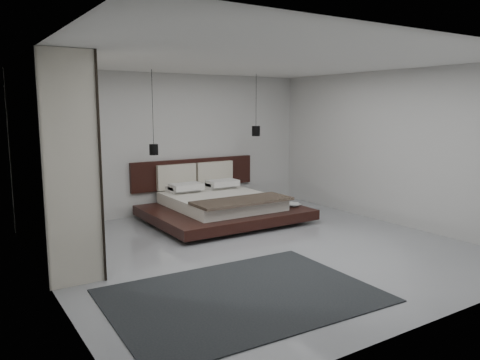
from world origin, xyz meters
TOP-DOWN VIEW (x-y plane):
  - floor at (0.00, 0.00)m, footprint 6.00×6.00m
  - ceiling at (0.00, 0.00)m, footprint 6.00×6.00m
  - wall_back at (0.00, 3.00)m, footprint 6.00×0.00m
  - wall_front at (0.00, -3.00)m, footprint 6.00×0.00m
  - wall_left at (-3.00, 0.00)m, footprint 0.00×6.00m
  - wall_right at (3.00, 0.00)m, footprint 0.00×6.00m
  - lattice_screen at (-2.95, 2.45)m, footprint 0.05×0.90m
  - bed at (0.45, 1.91)m, footprint 2.76×2.38m
  - book_lower at (1.58, 1.26)m, footprint 0.24×0.32m
  - book_upper at (1.56, 1.23)m, footprint 0.34×0.35m
  - pendant_left at (-0.69, 2.34)m, footprint 0.16×0.16m
  - pendant_right at (1.58, 2.34)m, footprint 0.17×0.17m
  - wardrobe at (-2.70, 1.31)m, footprint 0.67×2.84m
  - rug at (-1.20, -1.43)m, footprint 3.05×2.23m

SIDE VIEW (x-z plane):
  - floor at x=0.00m, z-range 0.00..0.00m
  - rug at x=-1.20m, z-range 0.00..0.01m
  - book_lower at x=1.58m, z-range 0.26..0.29m
  - bed at x=0.45m, z-range -0.25..0.82m
  - book_upper at x=1.56m, z-range 0.29..0.31m
  - lattice_screen at x=-2.95m, z-range 0.00..2.60m
  - pendant_left at x=-0.69m, z-range 0.61..2.14m
  - wardrobe at x=-2.70m, z-range 0.00..2.79m
  - wall_back at x=0.00m, z-range -1.60..4.40m
  - wall_front at x=0.00m, z-range -1.60..4.40m
  - wall_left at x=-3.00m, z-range -1.60..4.40m
  - wall_right at x=3.00m, z-range -1.60..4.40m
  - pendant_right at x=1.58m, z-range 1.02..2.28m
  - ceiling at x=0.00m, z-range 2.80..2.80m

